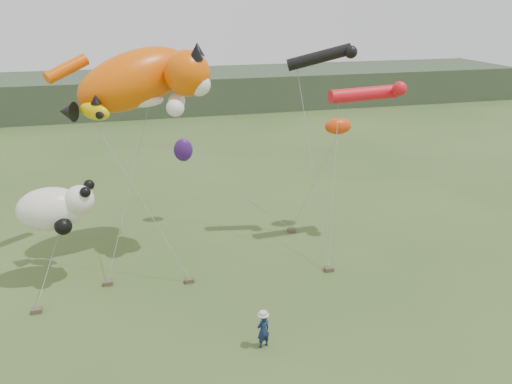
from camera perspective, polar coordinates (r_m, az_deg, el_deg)
ground at (r=19.39m, az=-1.75°, el=-16.96°), size 120.00×120.00×0.00m
headland at (r=60.46m, az=-14.36°, el=10.86°), size 90.00×13.00×4.00m
festival_attendant at (r=18.84m, az=0.84°, el=-15.54°), size 0.59×0.47×1.41m
sandbag_anchors at (r=23.70m, az=-6.49°, el=-9.07°), size 13.25×4.96×0.20m
cat_kite at (r=23.87m, az=-12.44°, el=12.50°), size 7.39×4.45×3.88m
fish_kite at (r=22.70m, az=-19.01°, el=8.75°), size 2.42×1.57×1.21m
tube_kites at (r=25.23m, az=10.90°, el=12.67°), size 5.56×2.51×2.74m
panda_kite at (r=23.28m, az=-21.95°, el=-1.69°), size 3.34×2.16×2.07m
misc_kites at (r=26.89m, az=0.89°, el=6.24°), size 9.15×3.46×2.55m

